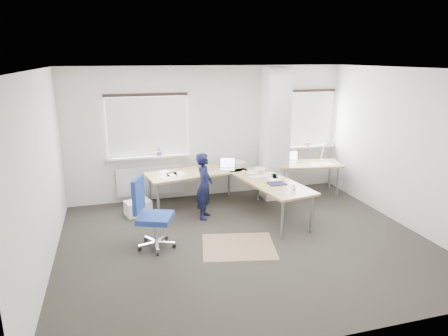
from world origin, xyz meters
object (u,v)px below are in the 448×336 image
object	(u,v)px
task_chair	(153,229)
person	(204,186)
desk_side	(308,165)
desk_main	(233,177)

from	to	relation	value
task_chair	person	xyz separation A→B (m)	(1.07, 0.98, 0.31)
desk_side	task_chair	world-z (taller)	desk_side
desk_main	person	size ratio (longest dim) A/B	2.22
task_chair	desk_side	bearing A→B (deg)	46.58
desk_main	task_chair	world-z (taller)	task_chair
task_chair	desk_main	bearing A→B (deg)	56.79
person	desk_side	bearing A→B (deg)	-50.73
desk_main	task_chair	size ratio (longest dim) A/B	2.41
desk_side	person	bearing A→B (deg)	-155.06
desk_side	person	world-z (taller)	person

